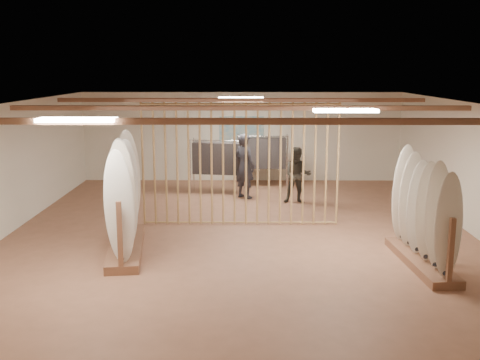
{
  "coord_description": "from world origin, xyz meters",
  "views": [
    {
      "loc": [
        0.09,
        -11.65,
        3.52
      ],
      "look_at": [
        0.0,
        0.0,
        1.2
      ],
      "focal_mm": 42.0,
      "sensor_mm": 36.0,
      "label": 1
    }
  ],
  "objects_px": {
    "rack_right": "(423,229)",
    "clothing_rack_b": "(263,153)",
    "shopper_a": "(245,162)",
    "shopper_b": "(298,172)",
    "rack_left": "(125,214)",
    "clothing_rack_a": "(217,158)"
  },
  "relations": [
    {
      "from": "rack_right",
      "to": "clothing_rack_b",
      "type": "xyz_separation_m",
      "value": [
        -2.67,
        6.85,
        0.35
      ]
    },
    {
      "from": "shopper_a",
      "to": "shopper_b",
      "type": "relative_size",
      "value": 1.19
    },
    {
      "from": "clothing_rack_b",
      "to": "shopper_a",
      "type": "xyz_separation_m",
      "value": [
        -0.54,
        -1.45,
        -0.02
      ]
    },
    {
      "from": "rack_left",
      "to": "shopper_b",
      "type": "relative_size",
      "value": 1.63
    },
    {
      "from": "clothing_rack_a",
      "to": "rack_left",
      "type": "bearing_deg",
      "value": -98.15
    },
    {
      "from": "rack_left",
      "to": "shopper_a",
      "type": "xyz_separation_m",
      "value": [
        2.32,
        4.66,
        0.26
      ]
    },
    {
      "from": "shopper_a",
      "to": "shopper_b",
      "type": "xyz_separation_m",
      "value": [
        1.4,
        -0.61,
        -0.16
      ]
    },
    {
      "from": "rack_left",
      "to": "rack_right",
      "type": "height_order",
      "value": "rack_left"
    },
    {
      "from": "clothing_rack_b",
      "to": "shopper_a",
      "type": "distance_m",
      "value": 1.55
    },
    {
      "from": "clothing_rack_a",
      "to": "clothing_rack_b",
      "type": "height_order",
      "value": "clothing_rack_b"
    },
    {
      "from": "clothing_rack_a",
      "to": "shopper_b",
      "type": "distance_m",
      "value": 2.46
    },
    {
      "from": "clothing_rack_a",
      "to": "shopper_b",
      "type": "xyz_separation_m",
      "value": [
        2.18,
        -1.14,
        -0.18
      ]
    },
    {
      "from": "clothing_rack_a",
      "to": "shopper_a",
      "type": "distance_m",
      "value": 0.94
    },
    {
      "from": "clothing_rack_a",
      "to": "clothing_rack_b",
      "type": "relative_size",
      "value": 0.99
    },
    {
      "from": "clothing_rack_b",
      "to": "rack_right",
      "type": "bearing_deg",
      "value": -68.24
    },
    {
      "from": "shopper_b",
      "to": "clothing_rack_a",
      "type": "bearing_deg",
      "value": 154.05
    },
    {
      "from": "rack_right",
      "to": "shopper_a",
      "type": "relative_size",
      "value": 1.24
    },
    {
      "from": "rack_right",
      "to": "clothing_rack_b",
      "type": "distance_m",
      "value": 7.37
    },
    {
      "from": "clothing_rack_a",
      "to": "clothing_rack_b",
      "type": "distance_m",
      "value": 1.61
    },
    {
      "from": "rack_right",
      "to": "shopper_a",
      "type": "height_order",
      "value": "shopper_a"
    },
    {
      "from": "rack_left",
      "to": "rack_right",
      "type": "xyz_separation_m",
      "value": [
        5.53,
        -0.74,
        -0.06
      ]
    },
    {
      "from": "clothing_rack_a",
      "to": "shopper_b",
      "type": "height_order",
      "value": "shopper_b"
    }
  ]
}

